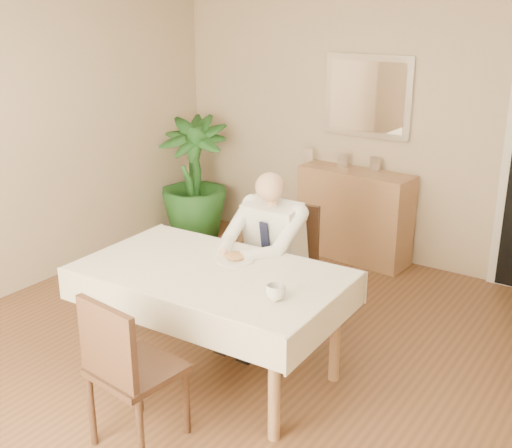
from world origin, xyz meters
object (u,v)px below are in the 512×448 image
Objects in this scene: chair_far at (283,258)px; coffee_mug at (276,292)px; seated_man at (262,250)px; dining_table at (212,281)px; chair_near at (125,365)px; sideboard at (354,215)px; potted_palm at (194,178)px.

chair_far is 1.21m from coffee_mug.
dining_table is at bearing -90.00° from seated_man.
chair_near is 0.93m from coffee_mug.
seated_man reaches higher than sideboard.
coffee_mug is (0.58, -1.03, 0.26)m from chair_far.
chair_far is 0.75× the size of potted_palm.
chair_near reaches higher than coffee_mug.
potted_palm is (-1.81, 1.44, -0.06)m from seated_man.
sideboard is 1.73m from potted_palm.
potted_palm is at bearing -162.88° from sideboard.
potted_palm is (-2.39, 2.17, -0.17)m from coffee_mug.
seated_man is at bearing 88.19° from dining_table.
dining_table is 0.90m from chair_far.
coffee_mug is (0.49, 0.74, 0.28)m from chair_near.
chair_near is at bearing -86.71° from seated_man.
chair_near is at bearing -123.80° from coffee_mug.
sideboard is at bearing 105.62° from coffee_mug.
sideboard is (-0.13, 1.80, -0.25)m from seated_man.
chair_far is 1.02× the size of chair_near.
chair_far is 1.52m from sideboard.
seated_man is 1.14× the size of sideboard.
chair_near is 1.48m from seated_man.
chair_far is 8.19× the size of coffee_mug.
coffee_mug is at bearing -15.41° from dining_table.
sideboard is (-0.22, 3.27, -0.08)m from chair_near.
sideboard reaches higher than dining_table.
seated_man is 1.83m from sideboard.
potted_palm reaches higher than sideboard.
dining_table is 1.89× the size of chair_near.
dining_table is 1.60× the size of sideboard.
coffee_mug is (0.58, -0.73, 0.11)m from seated_man.
potted_palm reaches higher than dining_table.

